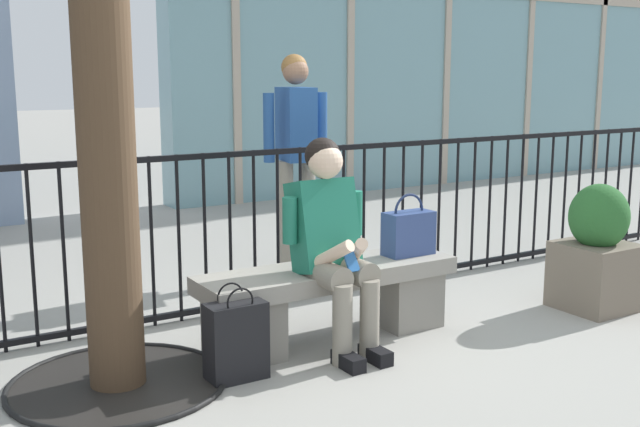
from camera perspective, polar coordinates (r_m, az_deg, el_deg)
ground_plane at (r=4.65m, az=0.65°, el=-9.31°), size 60.00×60.00×0.00m
stone_bench at (r=4.57m, az=0.66°, el=-6.11°), size 1.60×0.44×0.45m
seated_person_with_phone at (r=4.34m, az=0.87°, el=-1.84°), size 0.52×0.66×1.21m
handbag_on_bench at (r=4.81m, az=6.59°, el=-1.38°), size 0.32×0.16×0.39m
shopping_bag at (r=4.04m, az=-6.25°, el=-9.34°), size 0.31×0.17×0.51m
bystander_at_railing at (r=5.95m, az=-1.80°, el=4.93°), size 0.55×0.42×1.71m
plaza_railing at (r=5.17m, az=-4.01°, el=-1.07°), size 8.00×0.04×1.07m
planter at (r=5.46m, az=19.85°, el=-2.68°), size 0.46×0.46×0.85m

